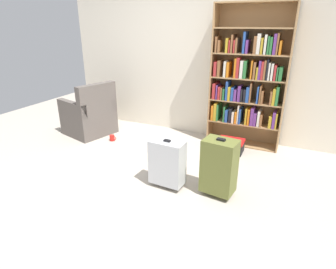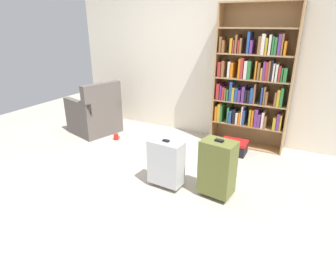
{
  "view_description": "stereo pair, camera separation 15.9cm",
  "coord_description": "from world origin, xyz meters",
  "px_view_note": "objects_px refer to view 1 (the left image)",
  "views": [
    {
      "loc": [
        1.55,
        -2.57,
        1.79
      ],
      "look_at": [
        0.24,
        0.29,
        0.55
      ],
      "focal_mm": 30.07,
      "sensor_mm": 36.0,
      "label": 1
    },
    {
      "loc": [
        1.69,
        -2.5,
        1.79
      ],
      "look_at": [
        0.24,
        0.29,
        0.55
      ],
      "focal_mm": 30.07,
      "sensor_mm": 36.0,
      "label": 2
    }
  ],
  "objects_px": {
    "armchair": "(90,116)",
    "suitcase_olive": "(219,166)",
    "storage_box": "(231,145)",
    "suitcase_silver": "(167,163)",
    "mug": "(112,138)",
    "bookshelf": "(248,81)"
  },
  "relations": [
    {
      "from": "armchair",
      "to": "suitcase_olive",
      "type": "distance_m",
      "value": 2.67
    },
    {
      "from": "armchair",
      "to": "storage_box",
      "type": "bearing_deg",
      "value": 6.23
    },
    {
      "from": "armchair",
      "to": "storage_box",
      "type": "distance_m",
      "value": 2.4
    },
    {
      "from": "storage_box",
      "to": "suitcase_silver",
      "type": "bearing_deg",
      "value": -109.81
    },
    {
      "from": "mug",
      "to": "suitcase_silver",
      "type": "distance_m",
      "value": 1.67
    },
    {
      "from": "suitcase_olive",
      "to": "storage_box",
      "type": "bearing_deg",
      "value": 96.11
    },
    {
      "from": "armchair",
      "to": "mug",
      "type": "xyz_separation_m",
      "value": [
        0.52,
        -0.13,
        -0.27
      ]
    },
    {
      "from": "suitcase_olive",
      "to": "armchair",
      "type": "bearing_deg",
      "value": 159.73
    },
    {
      "from": "storage_box",
      "to": "suitcase_silver",
      "type": "xyz_separation_m",
      "value": [
        -0.46,
        -1.27,
        0.21
      ]
    },
    {
      "from": "storage_box",
      "to": "suitcase_silver",
      "type": "relative_size",
      "value": 0.63
    },
    {
      "from": "bookshelf",
      "to": "armchair",
      "type": "distance_m",
      "value": 2.65
    },
    {
      "from": "suitcase_silver",
      "to": "suitcase_olive",
      "type": "bearing_deg",
      "value": 7.78
    },
    {
      "from": "storage_box",
      "to": "mug",
      "type": "bearing_deg",
      "value": -168.2
    },
    {
      "from": "bookshelf",
      "to": "armchair",
      "type": "relative_size",
      "value": 2.3
    },
    {
      "from": "bookshelf",
      "to": "mug",
      "type": "height_order",
      "value": "bookshelf"
    },
    {
      "from": "mug",
      "to": "armchair",
      "type": "bearing_deg",
      "value": 166.31
    },
    {
      "from": "mug",
      "to": "suitcase_olive",
      "type": "height_order",
      "value": "suitcase_olive"
    },
    {
      "from": "mug",
      "to": "bookshelf",
      "type": "bearing_deg",
      "value": 21.77
    },
    {
      "from": "suitcase_silver",
      "to": "suitcase_olive",
      "type": "distance_m",
      "value": 0.59
    },
    {
      "from": "storage_box",
      "to": "suitcase_silver",
      "type": "distance_m",
      "value": 1.36
    },
    {
      "from": "armchair",
      "to": "storage_box",
      "type": "relative_size",
      "value": 2.4
    },
    {
      "from": "storage_box",
      "to": "suitcase_olive",
      "type": "height_order",
      "value": "suitcase_olive"
    }
  ]
}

